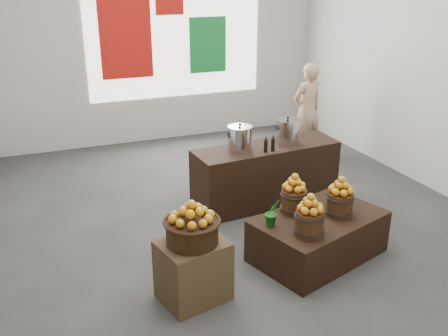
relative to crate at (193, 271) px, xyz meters
name	(u,v)px	position (x,y,z in m)	size (l,w,h in m)	color
ground	(236,216)	(1.06, 1.45, -0.30)	(7.00, 7.00, 0.00)	#3D3C3A
back_wall	(159,30)	(1.06, 4.95, 1.70)	(6.00, 0.04, 4.00)	#B5AFA7
back_opening	(176,29)	(1.36, 4.93, 1.70)	(3.20, 0.02, 2.40)	white
deco_red_left	(126,37)	(0.46, 4.92, 1.60)	(0.90, 0.04, 1.40)	#AF130D
deco_green_right	(208,45)	(1.96, 4.92, 1.40)	(0.70, 0.04, 1.00)	#12762D
deco_red_upper	(169,0)	(1.26, 4.92, 2.20)	(0.50, 0.04, 0.50)	#AF130D
crate	(193,271)	(0.00, 0.00, 0.00)	(0.61, 0.50, 0.61)	brown
wicker_basket	(192,232)	(0.00, 0.00, 0.42)	(0.49, 0.49, 0.22)	black
apples_in_basket	(192,211)	(0.00, 0.00, 0.63)	(0.38, 0.38, 0.20)	#8F0704
display_table	(318,236)	(1.52, 0.22, -0.06)	(1.41, 0.87, 0.49)	black
apple_bucket_front_left	(309,223)	(1.20, -0.08, 0.31)	(0.28, 0.28, 0.26)	#3A240F
apples_in_bucket_front_left	(311,203)	(1.20, -0.08, 0.54)	(0.21, 0.21, 0.19)	#8F0704
apple_bucket_front_right	(340,204)	(1.73, 0.17, 0.31)	(0.28, 0.28, 0.26)	#3A240F
apples_in_bucket_front_right	(341,185)	(1.73, 0.17, 0.54)	(0.21, 0.21, 0.19)	#8F0704
apple_bucket_rear	(294,201)	(1.31, 0.43, 0.31)	(0.28, 0.28, 0.26)	#3A240F
apples_in_bucket_rear	(295,182)	(1.31, 0.43, 0.54)	(0.21, 0.21, 0.19)	#8F0704
herb_garnish_right	(337,191)	(1.91, 0.50, 0.31)	(0.22, 0.19, 0.25)	#135D15
herb_garnish_left	(272,212)	(0.95, 0.24, 0.33)	(0.16, 0.13, 0.30)	#135D15
counter	(266,174)	(1.60, 1.71, 0.10)	(1.98, 0.63, 0.81)	black
stock_pot_left	(240,139)	(1.20, 1.67, 0.66)	(0.31, 0.31, 0.31)	silver
stock_pot_center	(287,132)	(1.92, 1.73, 0.66)	(0.31, 0.31, 0.31)	silver
oil_cruets	(275,142)	(1.62, 1.51, 0.62)	(0.14, 0.05, 0.22)	black
shopper	(307,110)	(3.08, 3.17, 0.49)	(0.58, 0.38, 1.58)	tan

